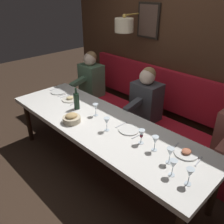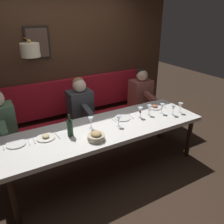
# 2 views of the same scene
# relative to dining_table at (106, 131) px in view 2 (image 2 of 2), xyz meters

# --- Properties ---
(ground_plane) EXTENTS (12.00, 12.00, 0.00)m
(ground_plane) POSITION_rel_dining_table_xyz_m (0.00, 0.00, -0.68)
(ground_plane) COLOR #332319
(dining_table) EXTENTS (0.90, 2.88, 0.74)m
(dining_table) POSITION_rel_dining_table_xyz_m (0.00, 0.00, 0.00)
(dining_table) COLOR silver
(dining_table) RESTS_ON ground_plane
(banquette_bench) EXTENTS (0.52, 3.08, 0.45)m
(banquette_bench) POSITION_rel_dining_table_xyz_m (0.89, 0.00, -0.46)
(banquette_bench) COLOR red
(banquette_bench) RESTS_ON ground_plane
(back_wall_panel) EXTENTS (0.59, 4.28, 2.90)m
(back_wall_panel) POSITION_rel_dining_table_xyz_m (1.46, 0.01, 0.68)
(back_wall_panel) COLOR #422819
(back_wall_panel) RESTS_ON ground_plane
(diner_nearest) EXTENTS (0.60, 0.40, 0.79)m
(diner_nearest) POSITION_rel_dining_table_xyz_m (0.88, -1.26, 0.13)
(diner_nearest) COLOR #934C42
(diner_nearest) RESTS_ON banquette_bench
(diner_near) EXTENTS (0.60, 0.40, 0.79)m
(diner_near) POSITION_rel_dining_table_xyz_m (0.88, 0.01, 0.13)
(diner_near) COLOR #3D3D42
(diner_near) RESTS_ON banquette_bench
(diner_middle) EXTENTS (0.60, 0.40, 0.79)m
(diner_middle) POSITION_rel_dining_table_xyz_m (0.88, 1.26, 0.13)
(diner_middle) COLOR #567A5B
(diner_middle) RESTS_ON banquette_bench
(place_setting_0) EXTENTS (0.24, 0.32, 0.05)m
(place_setting_0) POSITION_rel_dining_table_xyz_m (0.11, 0.82, 0.07)
(place_setting_0) COLOR silver
(place_setting_0) RESTS_ON dining_table
(place_setting_1) EXTENTS (0.24, 0.31, 0.01)m
(place_setting_1) POSITION_rel_dining_table_xyz_m (0.15, 1.17, 0.07)
(place_setting_1) COLOR silver
(place_setting_1) RESTS_ON dining_table
(place_setting_2) EXTENTS (0.24, 0.32, 0.05)m
(place_setting_2) POSITION_rel_dining_table_xyz_m (0.20, -1.04, 0.07)
(place_setting_2) COLOR silver
(place_setting_2) RESTS_ON dining_table
(place_setting_3) EXTENTS (0.24, 0.32, 0.01)m
(place_setting_3) POSITION_rel_dining_table_xyz_m (0.11, -0.35, 0.07)
(place_setting_3) COLOR silver
(place_setting_3) RESTS_ON dining_table
(wine_glass_0) EXTENTS (0.07, 0.07, 0.16)m
(wine_glass_0) POSITION_rel_dining_table_xyz_m (0.02, -0.60, 0.17)
(wine_glass_0) COLOR silver
(wine_glass_0) RESTS_ON dining_table
(wine_glass_1) EXTENTS (0.07, 0.07, 0.16)m
(wine_glass_1) POSITION_rel_dining_table_xyz_m (-0.16, -1.26, 0.18)
(wine_glass_1) COLOR silver
(wine_glass_1) RESTS_ON dining_table
(wine_glass_2) EXTENTS (0.07, 0.07, 0.16)m
(wine_glass_2) POSITION_rel_dining_table_xyz_m (0.07, 0.19, 0.18)
(wine_glass_2) COLOR silver
(wine_glass_2) RESTS_ON dining_table
(wine_glass_3) EXTENTS (0.07, 0.07, 0.16)m
(wine_glass_3) POSITION_rel_dining_table_xyz_m (-0.04, -0.99, 0.18)
(wine_glass_3) COLOR silver
(wine_glass_3) RESTS_ON dining_table
(wine_glass_4) EXTENTS (0.07, 0.07, 0.16)m
(wine_glass_4) POSITION_rel_dining_table_xyz_m (0.02, -0.78, 0.18)
(wine_glass_4) COLOR silver
(wine_glass_4) RESTS_ON dining_table
(wine_glass_5) EXTENTS (0.07, 0.07, 0.16)m
(wine_glass_5) POSITION_rel_dining_table_xyz_m (-0.16, -1.10, 0.18)
(wine_glass_5) COLOR silver
(wine_glass_5) RESTS_ON dining_table
(wine_glass_6) EXTENTS (0.07, 0.07, 0.16)m
(wine_glass_6) POSITION_rel_dining_table_xyz_m (-0.07, -0.17, 0.18)
(wine_glass_6) COLOR silver
(wine_glass_6) RESTS_ON dining_table
(wine_bottle) EXTENTS (0.08, 0.08, 0.30)m
(wine_bottle) POSITION_rel_dining_table_xyz_m (0.01, 0.52, 0.18)
(wine_bottle) COLOR black
(wine_bottle) RESTS_ON dining_table
(bread_bowl) EXTENTS (0.22, 0.22, 0.12)m
(bread_bowl) POSITION_rel_dining_table_xyz_m (-0.25, 0.27, 0.11)
(bread_bowl) COLOR beige
(bread_bowl) RESTS_ON dining_table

